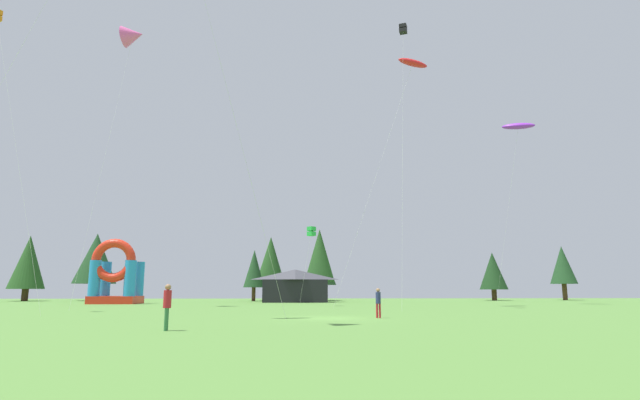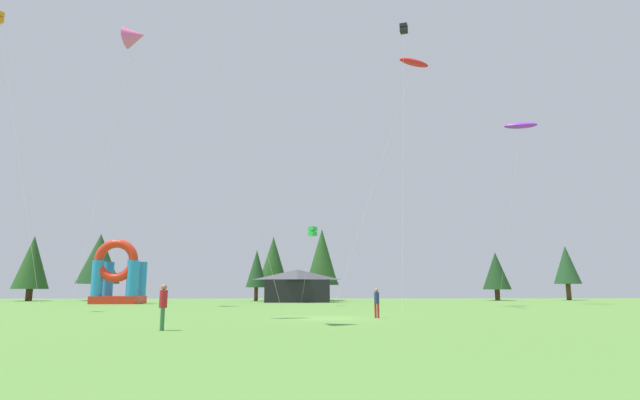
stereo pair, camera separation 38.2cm
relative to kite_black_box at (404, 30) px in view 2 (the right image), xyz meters
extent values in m
plane|color=#548438|center=(-7.78, -12.96, -24.68)|extent=(120.00, 120.00, 0.00)
cube|color=black|center=(0.01, 0.03, -0.06)|extent=(0.85, 0.85, 0.35)
cube|color=black|center=(0.01, 0.03, 0.36)|extent=(0.85, 0.85, 0.35)
cylinder|color=silver|center=(-0.90, -2.19, -12.26)|extent=(1.83, 4.45, 24.83)
cube|color=green|center=(-7.95, 7.54, -17.73)|extent=(0.91, 0.91, 0.41)
cube|color=green|center=(-7.95, 7.54, -17.24)|extent=(0.91, 0.91, 0.41)
cylinder|color=silver|center=(-8.51, 8.12, -21.08)|extent=(1.14, 1.18, 7.19)
ellipsoid|color=red|center=(2.05, 4.84, -0.82)|extent=(3.65, 2.56, 1.15)
cylinder|color=silver|center=(-2.17, 3.10, -12.75)|extent=(8.45, 3.48, 23.86)
cylinder|color=silver|center=(-24.68, -15.75, -11.18)|extent=(8.59, 2.61, 27.00)
ellipsoid|color=purple|center=(15.39, 11.04, -5.07)|extent=(3.71, 2.87, 1.22)
cylinder|color=silver|center=(13.87, 11.84, -14.87)|extent=(3.06, 1.62, 19.61)
cylinder|color=silver|center=(-28.62, -7.48, -13.66)|extent=(7.56, 4.66, 22.03)
cone|color=#EA599E|center=(-25.80, 5.64, 1.71)|extent=(2.38, 2.32, 2.38)
cylinder|color=silver|center=(-26.15, 1.80, -11.48)|extent=(0.72, 7.69, 26.39)
cylinder|color=silver|center=(-12.73, -16.93, -15.02)|extent=(5.21, 4.17, 19.32)
cylinder|color=#33723F|center=(-14.74, -21.19, -24.24)|extent=(0.13, 0.13, 0.87)
cylinder|color=#33723F|center=(-14.75, -21.02, -24.24)|extent=(0.13, 0.13, 0.87)
cylinder|color=#B21E26|center=(-14.75, -21.11, -23.47)|extent=(0.31, 0.31, 0.69)
sphere|color=#9E704C|center=(-14.75, -21.11, -23.01)|extent=(0.23, 0.23, 0.23)
cylinder|color=#B21E26|center=(-4.94, -13.02, -24.28)|extent=(0.15, 0.15, 0.80)
cylinder|color=#B21E26|center=(-5.09, -12.96, -24.28)|extent=(0.15, 0.15, 0.80)
cylinder|color=navy|center=(-5.02, -12.99, -23.57)|extent=(0.37, 0.37, 0.63)
sphere|color=#9E704C|center=(-5.02, -12.99, -23.14)|extent=(0.22, 0.22, 0.22)
cube|color=red|center=(-29.27, 16.33, -24.26)|extent=(4.97, 4.34, 0.83)
cylinder|color=#268CD8|center=(-31.15, 14.77, -21.92)|extent=(1.21, 1.21, 3.86)
cylinder|color=#268CD8|center=(-27.39, 14.77, -21.92)|extent=(1.21, 1.21, 3.86)
cylinder|color=#268CD8|center=(-31.15, 17.89, -21.92)|extent=(1.21, 1.21, 3.86)
cylinder|color=#268CD8|center=(-27.39, 17.89, -21.92)|extent=(1.21, 1.21, 3.86)
torus|color=red|center=(-29.27, 14.77, -19.99)|extent=(4.73, 0.97, 4.73)
cube|color=black|center=(-9.39, 20.70, -23.31)|extent=(7.79, 3.13, 2.73)
pyramid|color=#3F3F47|center=(-9.39, 20.70, -21.32)|extent=(7.79, 3.13, 1.23)
cylinder|color=#4C331E|center=(-45.97, 29.95, -23.87)|extent=(0.84, 0.84, 1.62)
cone|color=#234C1E|center=(-45.97, 29.95, -19.41)|extent=(4.69, 4.69, 7.30)
cylinder|color=#4C331E|center=(-37.64, 31.84, -23.49)|extent=(1.06, 1.06, 2.36)
cone|color=#1E4221|center=(-37.64, 31.84, -18.77)|extent=(5.87, 5.87, 7.08)
cylinder|color=#4C331E|center=(-14.91, 27.64, -23.76)|extent=(0.51, 0.51, 1.83)
cone|color=#1E4221|center=(-14.91, 27.64, -20.33)|extent=(2.85, 2.85, 5.04)
cylinder|color=#4C331E|center=(-12.87, 31.81, -23.71)|extent=(0.80, 0.80, 1.94)
cone|color=#234C1E|center=(-12.87, 31.81, -19.14)|extent=(4.46, 4.46, 7.20)
cylinder|color=#4C331E|center=(-6.03, 27.05, -23.37)|extent=(0.74, 0.74, 2.61)
cone|color=#234C1E|center=(-6.03, 27.05, -18.49)|extent=(4.08, 4.08, 7.14)
cylinder|color=#4C331E|center=(-5.48, 31.95, -23.57)|extent=(0.78, 0.78, 2.20)
cone|color=#193819|center=(-5.48, 31.95, -19.83)|extent=(4.31, 4.31, 5.28)
cylinder|color=#4C331E|center=(19.19, 29.89, -23.90)|extent=(0.71, 0.71, 1.54)
cone|color=#193819|center=(19.19, 29.89, -20.49)|extent=(3.93, 3.93, 5.29)
cylinder|color=#4C331E|center=(30.48, 31.44, -23.49)|extent=(0.68, 0.68, 2.37)
cone|color=#1E4221|center=(30.48, 31.44, -19.52)|extent=(3.78, 3.78, 5.57)
camera|label=1|loc=(-9.94, -41.38, -23.09)|focal=28.12mm
camera|label=2|loc=(-9.55, -41.40, -23.09)|focal=28.12mm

